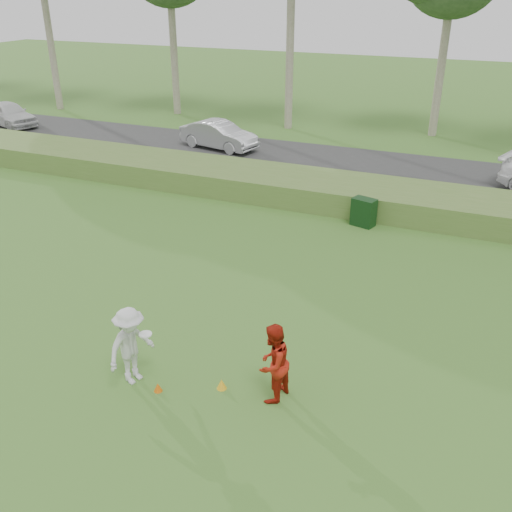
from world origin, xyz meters
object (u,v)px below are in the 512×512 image
at_px(cone_orange, 158,387).
at_px(cone_yellow, 222,384).
at_px(player_red, 273,363).
at_px(car_mid, 219,135).
at_px(player_white, 131,346).
at_px(utility_cabinet, 364,212).
at_px(car_left, 9,114).

distance_m(cone_orange, cone_yellow, 1.34).
xyz_separation_m(player_red, cone_yellow, (-1.10, -0.14, -0.76)).
distance_m(player_red, car_mid, 19.39).
xyz_separation_m(player_white, cone_orange, (0.67, -0.12, -0.79)).
bearing_deg(utility_cabinet, cone_orange, -84.11).
height_order(player_red, car_mid, player_red).
distance_m(player_white, cone_orange, 1.04).
height_order(player_white, player_red, player_white).
bearing_deg(player_white, utility_cabinet, 1.90).
bearing_deg(player_white, car_mid, 36.09).
relative_size(cone_yellow, car_mid, 0.06).
distance_m(player_white, car_left, 26.42).
relative_size(player_white, car_mid, 0.43).
xyz_separation_m(cone_yellow, car_mid, (-8.45, 17.01, 0.62)).
xyz_separation_m(player_white, player_red, (2.97, 0.63, -0.02)).
distance_m(cone_yellow, car_mid, 19.00).
xyz_separation_m(car_left, car_mid, (13.51, 0.34, -0.02)).
relative_size(cone_orange, car_left, 0.05).
distance_m(cone_orange, car_left, 27.01).
bearing_deg(utility_cabinet, cone_yellow, -77.92).
height_order(cone_yellow, car_left, car_left).
bearing_deg(utility_cabinet, car_left, 179.44).
xyz_separation_m(utility_cabinet, car_mid, (-9.11, 7.01, 0.24)).
xyz_separation_m(player_white, cone_yellow, (1.87, 0.48, -0.78)).
xyz_separation_m(player_red, cone_orange, (-2.31, -0.74, -0.78)).
bearing_deg(cone_yellow, car_left, 142.80).
distance_m(player_red, cone_orange, 2.54).
bearing_deg(car_mid, utility_cabinet, -115.42).
height_order(player_white, cone_yellow, player_white).
bearing_deg(car_mid, player_white, -147.22).
bearing_deg(player_white, car_left, 64.98).
height_order(player_red, utility_cabinet, player_red).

